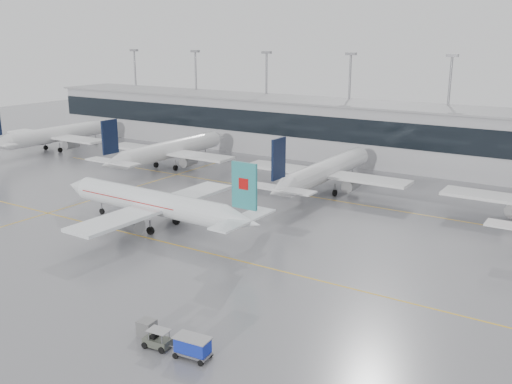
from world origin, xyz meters
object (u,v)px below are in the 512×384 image
Objects in this scene: gse_unit at (147,328)px; baggage_tug at (157,341)px; air_canada_jet at (156,204)px; baggage_cart at (193,346)px.

baggage_tug is at bearing -30.89° from gse_unit.
air_canada_jet is 30.29m from gse_unit.
gse_unit is (-2.23, 1.08, 0.11)m from baggage_tug.
baggage_tug is 2.50× the size of gse_unit.
air_canada_jet is at bearing 125.45° from gse_unit.
baggage_cart is (3.58, 0.38, 0.50)m from baggage_tug.
baggage_cart is 5.86m from gse_unit.
air_canada_jet is 11.08× the size of baggage_cart.
baggage_tug is 3.63m from baggage_cart.
baggage_tug is 2.48m from gse_unit.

